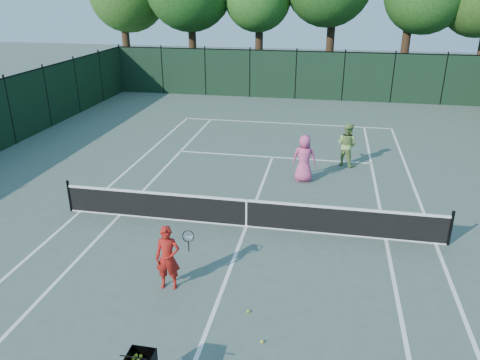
% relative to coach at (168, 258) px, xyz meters
% --- Properties ---
extents(ground, '(90.00, 90.00, 0.00)m').
position_rel_coach_xyz_m(ground, '(1.28, 3.40, -0.82)').
color(ground, '#4A594F').
rests_on(ground, ground).
extents(sideline_doubles_left, '(0.10, 23.77, 0.01)m').
position_rel_coach_xyz_m(sideline_doubles_left, '(-4.20, 3.40, -0.82)').
color(sideline_doubles_left, white).
rests_on(sideline_doubles_left, ground).
extents(sideline_doubles_right, '(0.10, 23.77, 0.01)m').
position_rel_coach_xyz_m(sideline_doubles_right, '(6.77, 3.40, -0.82)').
color(sideline_doubles_right, white).
rests_on(sideline_doubles_right, ground).
extents(sideline_singles_left, '(0.10, 23.77, 0.01)m').
position_rel_coach_xyz_m(sideline_singles_left, '(-2.83, 3.40, -0.82)').
color(sideline_singles_left, white).
rests_on(sideline_singles_left, ground).
extents(sideline_singles_right, '(0.10, 23.77, 0.01)m').
position_rel_coach_xyz_m(sideline_singles_right, '(5.40, 3.40, -0.82)').
color(sideline_singles_right, white).
rests_on(sideline_singles_right, ground).
extents(baseline_far, '(10.97, 0.10, 0.01)m').
position_rel_coach_xyz_m(baseline_far, '(1.28, 15.29, -0.82)').
color(baseline_far, white).
rests_on(baseline_far, ground).
extents(service_line_far, '(8.23, 0.10, 0.01)m').
position_rel_coach_xyz_m(service_line_far, '(1.28, 9.80, -0.82)').
color(service_line_far, white).
rests_on(service_line_far, ground).
extents(center_service_line, '(0.10, 12.80, 0.01)m').
position_rel_coach_xyz_m(center_service_line, '(1.28, 3.40, -0.82)').
color(center_service_line, white).
rests_on(center_service_line, ground).
extents(tennis_net, '(11.69, 0.09, 1.06)m').
position_rel_coach_xyz_m(tennis_net, '(1.28, 3.40, -0.34)').
color(tennis_net, black).
rests_on(tennis_net, ground).
extents(fence_far, '(24.00, 0.05, 3.00)m').
position_rel_coach_xyz_m(fence_far, '(1.28, 21.40, 0.68)').
color(fence_far, black).
rests_on(fence_far, ground).
extents(coach, '(0.87, 0.69, 1.63)m').
position_rel_coach_xyz_m(coach, '(0.00, 0.00, 0.00)').
color(coach, '#A71913').
rests_on(coach, ground).
extents(player_pink, '(0.89, 0.59, 1.79)m').
position_rel_coach_xyz_m(player_pink, '(2.75, 7.40, 0.07)').
color(player_pink, '#D74B86').
rests_on(player_pink, ground).
extents(player_green, '(1.08, 1.02, 1.77)m').
position_rel_coach_xyz_m(player_green, '(4.33, 9.41, 0.07)').
color(player_green, '#82A854').
rests_on(player_green, ground).
extents(loose_ball_near_cart, '(0.07, 0.07, 0.07)m').
position_rel_coach_xyz_m(loose_ball_near_cart, '(2.49, -1.51, -0.78)').
color(loose_ball_near_cart, yellow).
rests_on(loose_ball_near_cart, ground).
extents(loose_ball_midcourt, '(0.07, 0.07, 0.07)m').
position_rel_coach_xyz_m(loose_ball_midcourt, '(2.05, -0.61, -0.78)').
color(loose_ball_midcourt, '#B2D02A').
rests_on(loose_ball_midcourt, ground).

